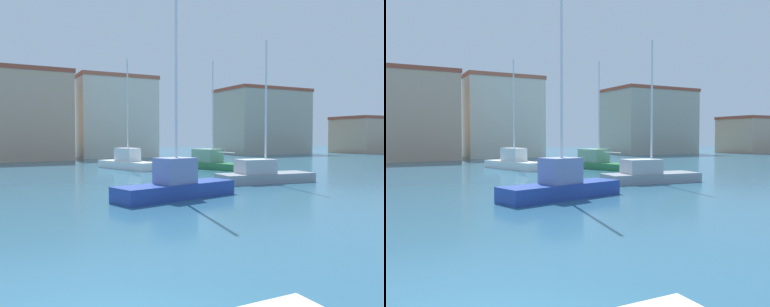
{
  "view_description": "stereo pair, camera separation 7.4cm",
  "coord_description": "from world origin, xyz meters",
  "views": [
    {
      "loc": [
        -1.07,
        -4.98,
        2.74
      ],
      "look_at": [
        11.94,
        19.91,
        1.61
      ],
      "focal_mm": 37.61,
      "sensor_mm": 36.0,
      "label": 1
    },
    {
      "loc": [
        -1.0,
        -5.01,
        2.74
      ],
      "look_at": [
        11.94,
        19.91,
        1.61
      ],
      "focal_mm": 37.61,
      "sensor_mm": 36.0,
      "label": 2
    }
  ],
  "objects": [
    {
      "name": "sailboat_green_mid_harbor",
      "position": [
        16.7,
        25.44,
        0.63
      ],
      "size": [
        4.1,
        7.23,
        9.33
      ],
      "color": "#28703D",
      "rests_on": "water"
    },
    {
      "name": "warehouse_block",
      "position": [
        40.81,
        49.66,
        5.4
      ],
      "size": [
        14.0,
        9.64,
        10.79
      ],
      "color": "#B2A893",
      "rests_on": "ground"
    },
    {
      "name": "waterfront_apartments",
      "position": [
        15.28,
        50.11,
        5.56
      ],
      "size": [
        10.46,
        8.97,
        11.09
      ],
      "color": "beige",
      "rests_on": "ground"
    },
    {
      "name": "sailboat_white_inner_mooring",
      "position": [
        10.11,
        28.46,
        0.63
      ],
      "size": [
        3.68,
        7.07,
        9.45
      ],
      "color": "white",
      "rests_on": "water"
    },
    {
      "name": "sailboat_grey_far_right",
      "position": [
        14.02,
        14.61,
        0.54
      ],
      "size": [
        6.16,
        2.55,
        8.59
      ],
      "color": "gray",
      "rests_on": "water"
    },
    {
      "name": "harbor_office",
      "position": [
        60.51,
        44.18,
        3.21
      ],
      "size": [
        12.02,
        8.18,
        6.4
      ],
      "color": "tan",
      "rests_on": "ground"
    },
    {
      "name": "water",
      "position": [
        15.0,
        20.0,
        0.0
      ],
      "size": [
        160.0,
        160.0,
        0.0
      ],
      "primitive_type": "plane",
      "color": "#285670",
      "rests_on": "ground"
    },
    {
      "name": "yacht_club",
      "position": [
        1.9,
        46.19,
        5.38
      ],
      "size": [
        13.64,
        6.55,
        10.75
      ],
      "color": "tan",
      "rests_on": "ground"
    },
    {
      "name": "sailboat_blue_behind_lamppost",
      "position": [
        6.66,
        11.36,
        0.65
      ],
      "size": [
        6.18,
        3.06,
        9.71
      ],
      "color": "#233D93",
      "rests_on": "water"
    }
  ]
}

